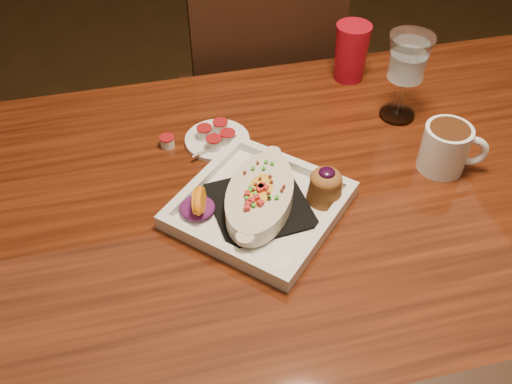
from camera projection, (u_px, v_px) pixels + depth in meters
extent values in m
plane|color=black|center=(310.00, 375.00, 1.63)|extent=(7.00, 7.00, 0.00)
cube|color=maroon|center=(334.00, 193.00, 1.13)|extent=(1.50, 0.90, 0.04)
cylinder|color=black|center=(39.00, 241.00, 1.53)|extent=(0.07, 0.07, 0.71)
cylinder|color=black|center=(488.00, 163.00, 1.76)|extent=(0.07, 0.07, 0.71)
cube|color=black|center=(253.00, 107.00, 1.81)|extent=(0.42, 0.42, 0.04)
cylinder|color=black|center=(287.00, 125.00, 2.11)|extent=(0.04, 0.04, 0.45)
cylinder|color=black|center=(196.00, 138.00, 2.06)|extent=(0.04, 0.04, 0.45)
cylinder|color=black|center=(315.00, 186.00, 1.88)|extent=(0.04, 0.04, 0.45)
cylinder|color=black|center=(214.00, 203.00, 1.82)|extent=(0.04, 0.04, 0.45)
cube|color=black|center=(269.00, 70.00, 1.50)|extent=(0.40, 0.03, 0.46)
cube|color=white|center=(260.00, 208.00, 1.06)|extent=(0.39, 0.39, 0.01)
cube|color=black|center=(260.00, 205.00, 1.05)|extent=(0.19, 0.19, 0.01)
ellipsoid|color=gold|center=(260.00, 196.00, 1.04)|extent=(0.17, 0.21, 0.04)
ellipsoid|color=#631660|center=(197.00, 208.00, 1.04)|extent=(0.06, 0.07, 0.02)
cone|color=brown|center=(325.00, 189.00, 1.05)|extent=(0.07, 0.07, 0.05)
ellipsoid|color=brown|center=(326.00, 179.00, 1.03)|extent=(0.06, 0.06, 0.03)
ellipsoid|color=black|center=(327.00, 173.00, 1.02)|extent=(0.03, 0.03, 0.01)
cylinder|color=white|center=(445.00, 148.00, 1.12)|extent=(0.09, 0.09, 0.10)
cylinder|color=#3A1E0F|center=(449.00, 132.00, 1.09)|extent=(0.08, 0.08, 0.02)
torus|color=white|center=(471.00, 151.00, 1.11)|extent=(0.07, 0.04, 0.07)
cylinder|color=silver|center=(397.00, 114.00, 1.27)|extent=(0.08, 0.08, 0.01)
cylinder|color=silver|center=(400.00, 97.00, 1.24)|extent=(0.01, 0.01, 0.09)
cone|color=silver|center=(409.00, 59.00, 1.17)|extent=(0.09, 0.09, 0.10)
cylinder|color=white|center=(217.00, 140.00, 1.21)|extent=(0.14, 0.14, 0.01)
cylinder|color=silver|center=(205.00, 133.00, 1.20)|extent=(0.03, 0.03, 0.02)
cylinder|color=#AE151B|center=(204.00, 128.00, 1.19)|extent=(0.03, 0.03, 0.00)
cylinder|color=silver|center=(220.00, 127.00, 1.21)|extent=(0.03, 0.03, 0.02)
cylinder|color=#AE151B|center=(220.00, 122.00, 1.20)|extent=(0.03, 0.03, 0.00)
cylinder|color=silver|center=(228.00, 138.00, 1.19)|extent=(0.03, 0.03, 0.02)
cylinder|color=#AE151B|center=(227.00, 133.00, 1.18)|extent=(0.03, 0.03, 0.00)
cylinder|color=silver|center=(214.00, 143.00, 1.17)|extent=(0.03, 0.03, 0.02)
cylinder|color=#AE151B|center=(214.00, 138.00, 1.16)|extent=(0.03, 0.03, 0.00)
cylinder|color=silver|center=(167.00, 142.00, 1.19)|extent=(0.03, 0.03, 0.02)
cylinder|color=#AE151B|center=(167.00, 138.00, 1.18)|extent=(0.03, 0.03, 0.00)
cone|color=#AA0C1D|center=(351.00, 52.00, 1.34)|extent=(0.08, 0.08, 0.14)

